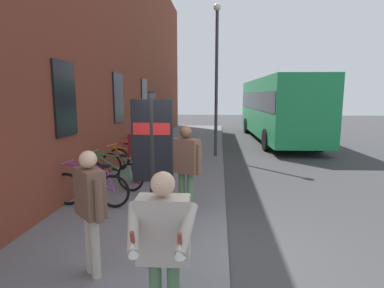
{
  "coord_description": "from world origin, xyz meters",
  "views": [
    {
      "loc": [
        -4.36,
        0.16,
        2.46
      ],
      "look_at": [
        3.01,
        0.83,
        1.3
      ],
      "focal_mm": 28.61,
      "sensor_mm": 36.0,
      "label": 1
    }
  ],
  "objects_px": {
    "bicycle_end_of_row": "(90,189)",
    "bicycle_leaning_wall": "(112,175)",
    "pedestrian_near_bus": "(186,162)",
    "bicycle_far_end": "(147,147)",
    "transit_info_sign": "(153,152)",
    "bicycle_nearest_sign": "(127,166)",
    "bicycle_beside_lamp": "(135,158)",
    "city_bus": "(277,106)",
    "pedestrian_by_facade": "(90,201)",
    "tourist_with_hotdogs": "(163,240)",
    "street_lamp": "(217,69)",
    "pedestrian_crossing_street": "(137,149)",
    "bicycle_mid_rack": "(140,152)"
  },
  "relations": [
    {
      "from": "bicycle_end_of_row",
      "to": "pedestrian_near_bus",
      "type": "distance_m",
      "value": 2.23
    },
    {
      "from": "bicycle_leaning_wall",
      "to": "bicycle_nearest_sign",
      "type": "xyz_separation_m",
      "value": [
        0.99,
        -0.08,
        0.0
      ]
    },
    {
      "from": "bicycle_nearest_sign",
      "to": "pedestrian_near_bus",
      "type": "bearing_deg",
      "value": -142.24
    },
    {
      "from": "pedestrian_by_facade",
      "to": "bicycle_end_of_row",
      "type": "bearing_deg",
      "value": 23.94
    },
    {
      "from": "bicycle_end_of_row",
      "to": "bicycle_far_end",
      "type": "xyz_separation_m",
      "value": [
        5.37,
        0.04,
        -0.0
      ]
    },
    {
      "from": "pedestrian_crossing_street",
      "to": "bicycle_nearest_sign",
      "type": "bearing_deg",
      "value": 48.17
    },
    {
      "from": "bicycle_leaning_wall",
      "to": "pedestrian_by_facade",
      "type": "xyz_separation_m",
      "value": [
        -3.63,
        -1.04,
        0.63
      ]
    },
    {
      "from": "bicycle_end_of_row",
      "to": "bicycle_beside_lamp",
      "type": "height_order",
      "value": "same"
    },
    {
      "from": "bicycle_beside_lamp",
      "to": "city_bus",
      "type": "distance_m",
      "value": 10.0
    },
    {
      "from": "bicycle_nearest_sign",
      "to": "city_bus",
      "type": "xyz_separation_m",
      "value": [
        9.1,
        -5.76,
        1.41
      ]
    },
    {
      "from": "bicycle_end_of_row",
      "to": "city_bus",
      "type": "xyz_separation_m",
      "value": [
        11.27,
        -5.88,
        1.41
      ]
    },
    {
      "from": "bicycle_beside_lamp",
      "to": "street_lamp",
      "type": "bearing_deg",
      "value": -43.49
    },
    {
      "from": "bicycle_leaning_wall",
      "to": "bicycle_nearest_sign",
      "type": "height_order",
      "value": "same"
    },
    {
      "from": "pedestrian_crossing_street",
      "to": "tourist_with_hotdogs",
      "type": "xyz_separation_m",
      "value": [
        -5.28,
        -1.69,
        0.09
      ]
    },
    {
      "from": "bicycle_end_of_row",
      "to": "bicycle_beside_lamp",
      "type": "distance_m",
      "value": 3.26
    },
    {
      "from": "bicycle_end_of_row",
      "to": "bicycle_leaning_wall",
      "type": "height_order",
      "value": "same"
    },
    {
      "from": "bicycle_far_end",
      "to": "street_lamp",
      "type": "bearing_deg",
      "value": -78.4
    },
    {
      "from": "bicycle_nearest_sign",
      "to": "pedestrian_near_bus",
      "type": "height_order",
      "value": "pedestrian_near_bus"
    },
    {
      "from": "bicycle_end_of_row",
      "to": "bicycle_far_end",
      "type": "bearing_deg",
      "value": 0.4
    },
    {
      "from": "bicycle_far_end",
      "to": "pedestrian_by_facade",
      "type": "xyz_separation_m",
      "value": [
        -7.81,
        -1.12,
        0.63
      ]
    },
    {
      "from": "bicycle_leaning_wall",
      "to": "bicycle_far_end",
      "type": "height_order",
      "value": "same"
    },
    {
      "from": "bicycle_beside_lamp",
      "to": "bicycle_far_end",
      "type": "distance_m",
      "value": 2.11
    },
    {
      "from": "bicycle_end_of_row",
      "to": "pedestrian_near_bus",
      "type": "xyz_separation_m",
      "value": [
        -0.36,
        -2.09,
        0.7
      ]
    },
    {
      "from": "bicycle_leaning_wall",
      "to": "bicycle_nearest_sign",
      "type": "relative_size",
      "value": 1.03
    },
    {
      "from": "tourist_with_hotdogs",
      "to": "bicycle_leaning_wall",
      "type": "bearing_deg",
      "value": 25.1
    },
    {
      "from": "bicycle_far_end",
      "to": "bicycle_beside_lamp",
      "type": "bearing_deg",
      "value": -177.16
    },
    {
      "from": "bicycle_mid_rack",
      "to": "pedestrian_near_bus",
      "type": "relative_size",
      "value": 0.99
    },
    {
      "from": "bicycle_leaning_wall",
      "to": "city_bus",
      "type": "distance_m",
      "value": 11.74
    },
    {
      "from": "city_bus",
      "to": "pedestrian_near_bus",
      "type": "distance_m",
      "value": 12.25
    },
    {
      "from": "bicycle_end_of_row",
      "to": "bicycle_leaning_wall",
      "type": "distance_m",
      "value": 1.19
    },
    {
      "from": "bicycle_far_end",
      "to": "bicycle_end_of_row",
      "type": "bearing_deg",
      "value": -179.6
    },
    {
      "from": "bicycle_leaning_wall",
      "to": "transit_info_sign",
      "type": "relative_size",
      "value": 0.73
    },
    {
      "from": "bicycle_nearest_sign",
      "to": "pedestrian_crossing_street",
      "type": "xyz_separation_m",
      "value": [
        -0.36,
        -0.4,
        0.56
      ]
    },
    {
      "from": "bicycle_end_of_row",
      "to": "tourist_with_hotdogs",
      "type": "relative_size",
      "value": 1.06
    },
    {
      "from": "bicycle_beside_lamp",
      "to": "bicycle_nearest_sign",
      "type": "bearing_deg",
      "value": -176.95
    },
    {
      "from": "street_lamp",
      "to": "tourist_with_hotdogs",
      "type": "bearing_deg",
      "value": 177.8
    },
    {
      "from": "pedestrian_crossing_street",
      "to": "bicycle_end_of_row",
      "type": "bearing_deg",
      "value": 163.72
    },
    {
      "from": "transit_info_sign",
      "to": "pedestrian_crossing_street",
      "type": "bearing_deg",
      "value": 18.44
    },
    {
      "from": "bicycle_beside_lamp",
      "to": "street_lamp",
      "type": "xyz_separation_m",
      "value": [
        2.65,
        -2.51,
        2.97
      ]
    },
    {
      "from": "bicycle_far_end",
      "to": "pedestrian_near_bus",
      "type": "xyz_separation_m",
      "value": [
        -5.73,
        -2.12,
        0.7
      ]
    },
    {
      "from": "bicycle_far_end",
      "to": "transit_info_sign",
      "type": "height_order",
      "value": "transit_info_sign"
    },
    {
      "from": "pedestrian_crossing_street",
      "to": "tourist_with_hotdogs",
      "type": "distance_m",
      "value": 5.54
    },
    {
      "from": "transit_info_sign",
      "to": "city_bus",
      "type": "bearing_deg",
      "value": -16.89
    },
    {
      "from": "bicycle_nearest_sign",
      "to": "street_lamp",
      "type": "height_order",
      "value": "street_lamp"
    },
    {
      "from": "city_bus",
      "to": "pedestrian_by_facade",
      "type": "xyz_separation_m",
      "value": [
        -13.72,
        4.8,
        -0.78
      ]
    },
    {
      "from": "pedestrian_by_facade",
      "to": "pedestrian_near_bus",
      "type": "relative_size",
      "value": 0.93
    },
    {
      "from": "pedestrian_by_facade",
      "to": "tourist_with_hotdogs",
      "type": "bearing_deg",
      "value": -131.97
    },
    {
      "from": "bicycle_leaning_wall",
      "to": "bicycle_far_end",
      "type": "bearing_deg",
      "value": 1.08
    },
    {
      "from": "bicycle_far_end",
      "to": "transit_info_sign",
      "type": "distance_m",
      "value": 7.77
    },
    {
      "from": "bicycle_nearest_sign",
      "to": "street_lamp",
      "type": "distance_m",
      "value": 5.36
    }
  ]
}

